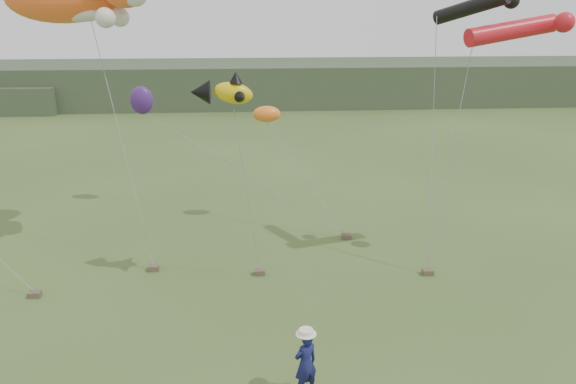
{
  "coord_description": "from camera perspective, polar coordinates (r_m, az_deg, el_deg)",
  "views": [
    {
      "loc": [
        -0.28,
        -13.67,
        9.27
      ],
      "look_at": [
        0.99,
        3.0,
        3.79
      ],
      "focal_mm": 35.0,
      "sensor_mm": 36.0,
      "label": 1
    }
  ],
  "objects": [
    {
      "name": "tube_kites",
      "position": [
        21.36,
        21.27,
        15.89
      ],
      "size": [
        4.18,
        2.76,
        1.89
      ],
      "color": "black",
      "rests_on": "ground"
    },
    {
      "name": "misc_kites",
      "position": [
        26.33,
        -10.39,
        8.67
      ],
      "size": [
        6.92,
        3.46,
        1.32
      ],
      "color": "orange",
      "rests_on": "ground"
    },
    {
      "name": "sandbag_anchors",
      "position": [
        21.13,
        -3.84,
        -7.62
      ],
      "size": [
        14.14,
        4.49,
        0.2
      ],
      "color": "brown",
      "rests_on": "ground"
    },
    {
      "name": "festival_attendant",
      "position": [
        14.59,
        1.81,
        -17.01
      ],
      "size": [
        0.76,
        0.66,
        1.75
      ],
      "primitive_type": "imported",
      "rotation": [
        0.0,
        0.0,
        3.62
      ],
      "color": "#14174B",
      "rests_on": "ground"
    },
    {
      "name": "headland",
      "position": [
        58.89,
        -7.23,
        10.84
      ],
      "size": [
        90.0,
        13.0,
        4.0
      ],
      "color": "#2D3D28",
      "rests_on": "ground"
    },
    {
      "name": "ground",
      "position": [
        16.52,
        -2.75,
        -16.02
      ],
      "size": [
        120.0,
        120.0,
        0.0
      ],
      "primitive_type": "plane",
      "color": "#385123",
      "rests_on": "ground"
    },
    {
      "name": "fish_kite",
      "position": [
        18.37,
        -6.8,
        10.07
      ],
      "size": [
        2.08,
        1.4,
        1.12
      ],
      "color": "#D9B70B",
      "rests_on": "ground"
    }
  ]
}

